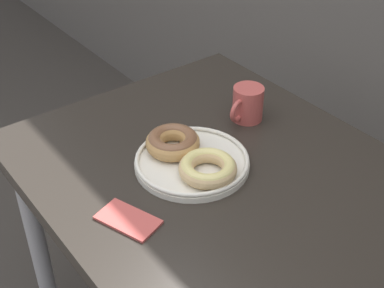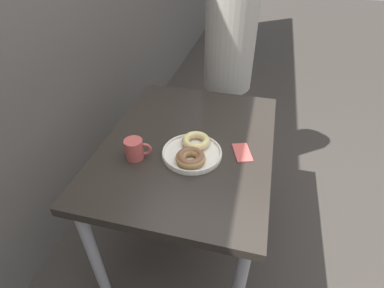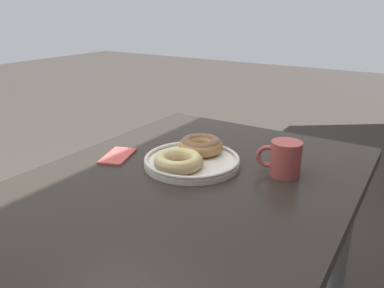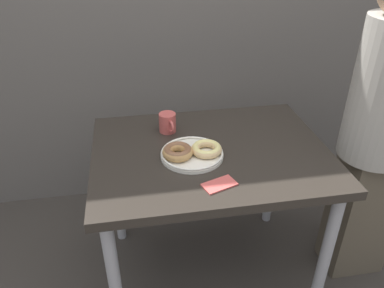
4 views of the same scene
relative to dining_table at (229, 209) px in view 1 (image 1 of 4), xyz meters
name	(u,v)px [view 1 (image 1 of 4)]	position (x,y,z in m)	size (l,w,h in m)	color
dining_table	(229,209)	(0.00, 0.00, 0.00)	(1.00, 0.76, 0.75)	#28231E
donut_plate	(190,157)	(-0.09, -0.04, 0.12)	(0.26, 0.26, 0.06)	silver
coffee_mug	(247,104)	(-0.16, 0.19, 0.14)	(0.08, 0.11, 0.09)	#B74C47
napkin	(128,220)	(-0.02, -0.25, 0.09)	(0.14, 0.11, 0.01)	#BC4C47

